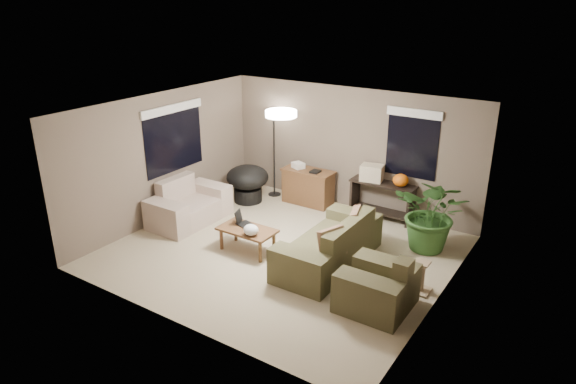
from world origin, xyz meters
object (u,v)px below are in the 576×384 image
Objects in this scene: armchair at (378,288)px; papasan_chair at (248,181)px; main_sofa at (331,248)px; desk at (308,187)px; floor_lamp at (274,125)px; coffee_table at (247,232)px; houseplant at (432,221)px; console_table at (382,198)px; cat_scratching_post at (420,279)px; loveseat at (188,207)px.

papasan_chair is at bearing 151.38° from armchair.
desk is (-1.68, 2.04, 0.08)m from main_sofa.
floor_lamp reaches higher than armchair.
coffee_table is 0.73× the size of houseplant.
desk is 1.63m from console_table.
armchair is at bearing -91.36° from houseplant.
coffee_table is at bearing -172.59° from cat_scratching_post.
loveseat reaches higher than console_table.
cat_scratching_post is at bearing 62.96° from armchair.
main_sofa and armchair have the same top height.
desk is at bearing 54.05° from loveseat.
console_table is 1.49m from houseplant.
loveseat is 1.45× the size of desk.
main_sofa and loveseat have the same top height.
coffee_table is at bearing -145.88° from houseplant.
loveseat is at bearing -144.70° from console_table.
armchair is 4.54m from papasan_chair.
floor_lamp reaches higher than console_table.
cat_scratching_post is at bearing -26.79° from floor_lamp.
console_table is 2.60× the size of cat_scratching_post.
floor_lamp is at bearing 170.08° from houseplant.
armchair is 2.62m from coffee_table.
coffee_table is 2.00× the size of cat_scratching_post.
armchair reaches higher than coffee_table.
console_table is at bearing 91.40° from main_sofa.
houseplant is at bearing -9.92° from floor_lamp.
cat_scratching_post is (2.97, 0.39, -0.14)m from coffee_table.
houseplant is (2.89, -0.64, 0.16)m from desk.
floor_lamp reaches higher than cat_scratching_post.
papasan_chair reaches higher than console_table.
main_sofa is 1.54m from cat_scratching_post.
desk is 1.30m from papasan_chair.
loveseat is at bearing -106.37° from floor_lamp.
papasan_chair is 4.03m from houseplant.
papasan_chair is at bearing 127.15° from coffee_table.
main_sofa is at bearing 15.30° from coffee_table.
papasan_chair is (-1.39, 1.83, 0.11)m from coffee_table.
papasan_chair is at bearing 179.50° from houseplant.
loveseat is 1.78m from coffee_table.
papasan_chair reaches higher than cat_scratching_post.
coffee_table is 3.20m from houseplant.
console_table reaches higher than coffee_table.
console_table is 1.13× the size of papasan_chair.
loveseat is 4.71m from cat_scratching_post.
cat_scratching_post is at bearing -77.11° from houseplant.
armchair reaches higher than desk.
coffee_table is (-2.60, 0.34, 0.06)m from armchair.
papasan_chair is at bearing -112.65° from floor_lamp.
cat_scratching_post is (1.59, -2.19, -0.22)m from console_table.
houseplant is 1.48m from cat_scratching_post.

